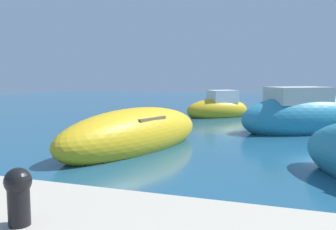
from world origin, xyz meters
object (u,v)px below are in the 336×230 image
(moored_boat_1, at_px, (218,108))
(mooring_bollard, at_px, (18,193))
(moored_boat_3, at_px, (135,135))
(moored_boat_4, at_px, (300,107))
(moored_boat_2, at_px, (306,116))

(moored_boat_1, xyz_separation_m, mooring_bollard, (0.81, -15.80, 0.42))
(moored_boat_3, height_order, moored_boat_4, moored_boat_4)
(moored_boat_2, relative_size, moored_boat_4, 1.66)
(moored_boat_4, bearing_deg, moored_boat_3, -120.40)
(moored_boat_2, xyz_separation_m, moored_boat_4, (-0.05, 7.10, -0.20))
(moored_boat_4, distance_m, mooring_bollard, 19.22)
(moored_boat_4, relative_size, mooring_bollard, 5.38)
(moored_boat_1, distance_m, moored_boat_3, 9.34)
(moored_boat_1, xyz_separation_m, moored_boat_4, (4.19, 3.11, -0.05))
(moored_boat_2, xyz_separation_m, mooring_bollard, (-3.43, -11.81, 0.27))
(moored_boat_3, relative_size, moored_boat_4, 1.74)
(moored_boat_1, bearing_deg, moored_boat_4, 175.32)
(moored_boat_1, distance_m, mooring_bollard, 15.83)
(moored_boat_4, xyz_separation_m, mooring_bollard, (-3.38, -18.91, 0.47))
(mooring_bollard, bearing_deg, moored_boat_4, 79.86)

